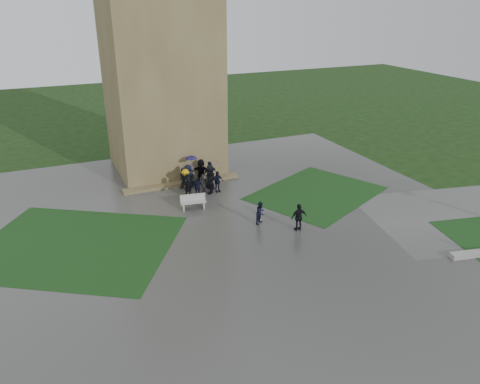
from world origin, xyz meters
name	(u,v)px	position (x,y,z in m)	size (l,w,h in m)	color
ground	(237,248)	(0.00, 0.00, 0.00)	(120.00, 120.00, 0.00)	black
plaza	(224,233)	(0.00, 2.00, 0.01)	(34.00, 34.00, 0.02)	#363634
lawn_inset_left	(75,245)	(-8.50, 4.00, 0.03)	(11.00, 9.00, 0.01)	#113312
lawn_inset_right	(316,193)	(8.50, 5.00, 0.03)	(9.00, 7.00, 0.01)	#113312
tower	(160,57)	(0.00, 15.00, 9.00)	(8.00, 8.00, 18.00)	brown
tower_plinth	(182,183)	(0.00, 10.60, 0.13)	(9.00, 0.80, 0.22)	brown
bench	(193,202)	(-0.59, 6.10, 0.53)	(1.79, 0.80, 1.00)	#A4A4A0
visitor_cluster	(200,177)	(0.96, 9.15, 0.98)	(3.66, 3.51, 2.40)	black
pedestrian_mid	(261,213)	(2.61, 2.27, 0.75)	(0.71, 0.41, 1.47)	black
pedestrian_near	(299,217)	(4.34, 0.48, 0.89)	(1.02, 0.58, 1.74)	black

